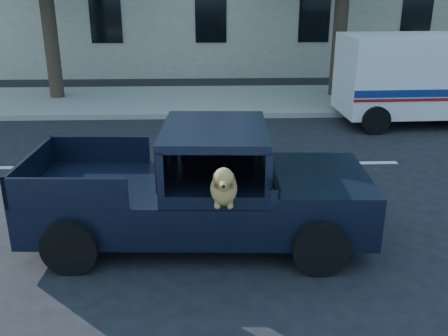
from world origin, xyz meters
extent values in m
plane|color=black|center=(0.00, 0.00, 0.00)|extent=(120.00, 120.00, 0.00)
cube|color=gray|center=(0.00, 9.20, 0.07)|extent=(60.00, 4.00, 0.15)
cylinder|color=#332619|center=(-4.00, 9.60, 2.20)|extent=(0.44, 0.44, 4.40)
cylinder|color=#332619|center=(5.00, 9.60, 2.20)|extent=(0.44, 0.44, 4.40)
cube|color=black|center=(0.63, 0.25, 0.58)|extent=(4.91, 2.09, 0.61)
cube|color=black|center=(2.35, 0.16, 0.97)|extent=(1.48, 1.92, 0.15)
cube|color=black|center=(0.87, 0.23, 1.67)|extent=(1.52, 1.85, 0.11)
cube|color=black|center=(1.62, 0.20, 1.35)|extent=(0.31, 1.61, 0.53)
cube|color=black|center=(1.03, -0.19, 0.76)|extent=(0.53, 0.53, 0.35)
cube|color=black|center=(1.55, -0.96, 1.19)|extent=(0.09, 0.05, 0.15)
cube|color=silver|center=(6.51, 6.59, 0.56)|extent=(4.33, 2.08, 0.51)
cube|color=silver|center=(6.10, 6.58, 1.58)|extent=(3.52, 2.05, 1.52)
cube|color=navy|center=(6.13, 5.60, 1.02)|extent=(3.45, 0.14, 0.18)
cube|color=#9E0F0F|center=(6.13, 5.60, 0.85)|extent=(3.45, 0.14, 0.07)
camera|label=1|loc=(0.75, -6.41, 3.59)|focal=40.00mm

